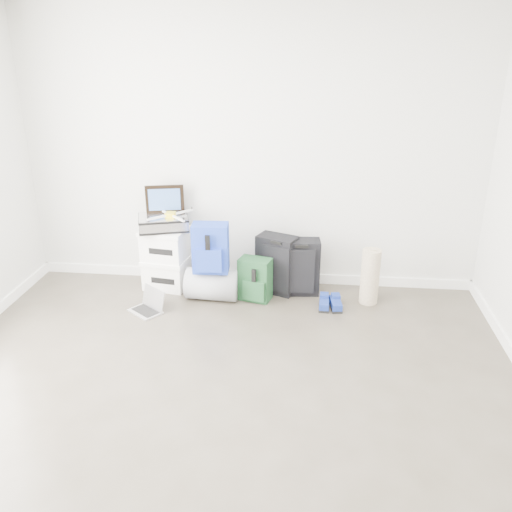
# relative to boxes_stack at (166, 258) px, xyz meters

# --- Properties ---
(ground) EXTENTS (5.00, 5.00, 0.00)m
(ground) POSITION_rel_boxes_stack_xyz_m (0.84, -2.25, -0.31)
(ground) COLOR #3C362C
(ground) RESTS_ON ground
(room_envelope) EXTENTS (4.52, 5.02, 2.71)m
(room_envelope) POSITION_rel_boxes_stack_xyz_m (0.84, -2.23, 1.41)
(room_envelope) COLOR silver
(room_envelope) RESTS_ON ground
(boxes_stack) EXTENTS (0.48, 0.41, 0.62)m
(boxes_stack) POSITION_rel_boxes_stack_xyz_m (0.00, 0.00, 0.00)
(boxes_stack) COLOR white
(boxes_stack) RESTS_ON ground
(briefcase) EXTENTS (0.55, 0.47, 0.14)m
(briefcase) POSITION_rel_boxes_stack_xyz_m (0.00, 0.00, 0.38)
(briefcase) COLOR #B2B2B7
(briefcase) RESTS_ON boxes_stack
(painting) EXTENTS (0.37, 0.11, 0.28)m
(painting) POSITION_rel_boxes_stack_xyz_m (0.00, 0.10, 0.59)
(painting) COLOR black
(painting) RESTS_ON briefcase
(drone) EXTENTS (0.38, 0.38, 0.05)m
(drone) POSITION_rel_boxes_stack_xyz_m (0.08, -0.02, 0.47)
(drone) COLOR yellow
(drone) RESTS_ON briefcase
(duffel_bag) EXTENTS (0.51, 0.34, 0.31)m
(duffel_bag) POSITION_rel_boxes_stack_xyz_m (0.51, -0.23, -0.16)
(duffel_bag) COLOR gray
(duffel_bag) RESTS_ON ground
(blue_backpack) EXTENTS (0.35, 0.26, 0.47)m
(blue_backpack) POSITION_rel_boxes_stack_xyz_m (0.51, -0.26, 0.22)
(blue_backpack) COLOR #172F98
(blue_backpack) RESTS_ON duffel_bag
(large_suitcase) EXTENTS (0.43, 0.37, 0.59)m
(large_suitcase) POSITION_rel_boxes_stack_xyz_m (1.12, 0.00, -0.02)
(large_suitcase) COLOR black
(large_suitcase) RESTS_ON ground
(green_backpack) EXTENTS (0.34, 0.29, 0.42)m
(green_backpack) POSITION_rel_boxes_stack_xyz_m (0.92, -0.20, -0.11)
(green_backpack) COLOR #13351C
(green_backpack) RESTS_ON ground
(carry_on) EXTENTS (0.37, 0.26, 0.56)m
(carry_on) POSITION_rel_boxes_stack_xyz_m (1.36, -0.01, -0.03)
(carry_on) COLOR black
(carry_on) RESTS_ON ground
(shoes) EXTENTS (0.22, 0.25, 0.08)m
(shoes) POSITION_rel_boxes_stack_xyz_m (1.65, -0.30, -0.27)
(shoes) COLOR black
(shoes) RESTS_ON ground
(rolled_rug) EXTENTS (0.18, 0.18, 0.54)m
(rolled_rug) POSITION_rel_boxes_stack_xyz_m (2.02, -0.14, -0.04)
(rolled_rug) COLOR gray
(rolled_rug) RESTS_ON ground
(laptop) EXTENTS (0.37, 0.35, 0.21)m
(laptop) POSITION_rel_boxes_stack_xyz_m (-0.04, -0.54, -0.26)
(laptop) COLOR silver
(laptop) RESTS_ON ground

